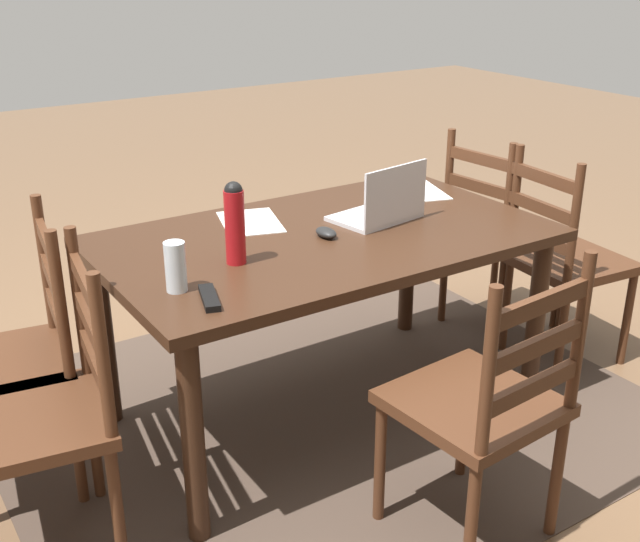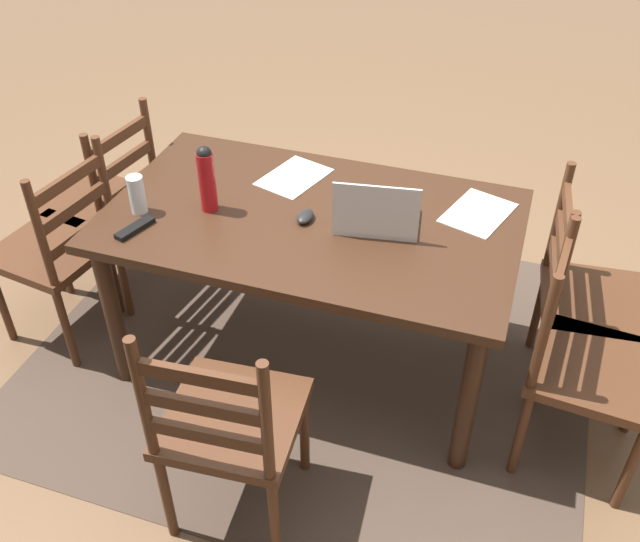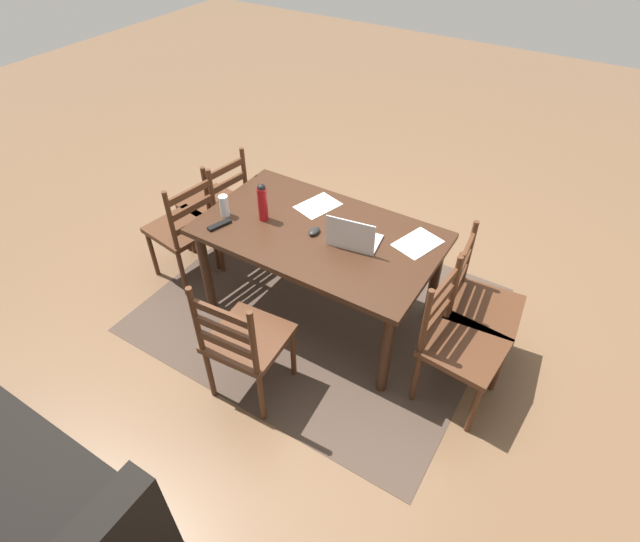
{
  "view_description": "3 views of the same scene",
  "coord_description": "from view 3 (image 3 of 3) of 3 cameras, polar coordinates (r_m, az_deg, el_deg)",
  "views": [
    {
      "loc": [
        1.48,
        2.24,
        1.71
      ],
      "look_at": [
        -0.03,
        -0.07,
        0.57
      ],
      "focal_mm": 44.32,
      "sensor_mm": 36.0,
      "label": 1
    },
    {
      "loc": [
        -0.77,
        2.2,
        2.3
      ],
      "look_at": [
        -0.06,
        0.09,
        0.55
      ],
      "focal_mm": 40.23,
      "sensor_mm": 36.0,
      "label": 2
    },
    {
      "loc": [
        -1.42,
        2.28,
        2.75
      ],
      "look_at": [
        -0.1,
        0.15,
        0.55
      ],
      "focal_mm": 28.17,
      "sensor_mm": 36.0,
      "label": 3
    }
  ],
  "objects": [
    {
      "name": "chair_left_far",
      "position": [
        3.12,
        15.47,
        -7.93
      ],
      "size": [
        0.48,
        0.48,
        0.95
      ],
      "color": "#4C2B19",
      "rests_on": "ground"
    },
    {
      "name": "tv_remote",
      "position": [
        3.46,
        -11.36,
        5.16
      ],
      "size": [
        0.09,
        0.18,
        0.02
      ],
      "primitive_type": "cube",
      "rotation": [
        0.0,
        0.0,
        2.84
      ],
      "color": "black",
      "rests_on": "dining_table"
    },
    {
      "name": "chair_left_near",
      "position": [
        3.38,
        17.6,
        -3.77
      ],
      "size": [
        0.48,
        0.48,
        0.95
      ],
      "color": "#4C2B19",
      "rests_on": "ground"
    },
    {
      "name": "ground_plane",
      "position": [
        3.84,
        -0.1,
        -4.4
      ],
      "size": [
        14.0,
        14.0,
        0.0
      ],
      "primitive_type": "plane",
      "color": "brown"
    },
    {
      "name": "computer_mouse",
      "position": [
        3.33,
        -0.65,
        4.54
      ],
      "size": [
        0.06,
        0.1,
        0.03
      ],
      "primitive_type": "ellipsoid",
      "rotation": [
        0.0,
        0.0,
        -0.0
      ],
      "color": "black",
      "rests_on": "dining_table"
    },
    {
      "name": "area_rug",
      "position": [
        3.84,
        -0.1,
        -4.37
      ],
      "size": [
        2.4,
        2.0,
        0.01
      ],
      "primitive_type": "cube",
      "color": "#47382D",
      "rests_on": "ground"
    },
    {
      "name": "water_bottle",
      "position": [
        3.41,
        -6.56,
        7.85
      ],
      "size": [
        0.07,
        0.07,
        0.28
      ],
      "color": "#A81419",
      "rests_on": "dining_table"
    },
    {
      "name": "paper_stack_left",
      "position": [
        3.31,
        11.04,
        3.12
      ],
      "size": [
        0.29,
        0.35,
        0.0
      ],
      "primitive_type": "cube",
      "rotation": [
        0.0,
        0.0,
        -0.31
      ],
      "color": "white",
      "rests_on": "dining_table"
    },
    {
      "name": "paper_stack_right",
      "position": [
        3.6,
        -0.23,
        7.43
      ],
      "size": [
        0.29,
        0.34,
        0.0
      ],
      "primitive_type": "cube",
      "rotation": [
        0.0,
        0.0,
        -0.3
      ],
      "color": "white",
      "rests_on": "dining_table"
    },
    {
      "name": "dining_table",
      "position": [
        3.41,
        -0.11,
        3.32
      ],
      "size": [
        1.61,
        0.95,
        0.74
      ],
      "color": "#382114",
      "rests_on": "ground"
    },
    {
      "name": "laptop",
      "position": [
        3.21,
        3.77,
        3.82
      ],
      "size": [
        0.35,
        0.27,
        0.23
      ],
      "color": "silver",
      "rests_on": "dining_table"
    },
    {
      "name": "chair_right_near",
      "position": [
        4.2,
        -11.62,
        7.32
      ],
      "size": [
        0.5,
        0.5,
        0.95
      ],
      "color": "#4C2B19",
      "rests_on": "ground"
    },
    {
      "name": "drinking_glass",
      "position": [
        3.53,
        -10.83,
        7.28
      ],
      "size": [
        0.06,
        0.06,
        0.16
      ],
      "primitive_type": "cylinder",
      "color": "silver",
      "rests_on": "dining_table"
    },
    {
      "name": "chair_right_far",
      "position": [
        3.99,
        -15.14,
        4.65
      ],
      "size": [
        0.5,
        0.5,
        0.95
      ],
      "color": "#4C2B19",
      "rests_on": "ground"
    },
    {
      "name": "chair_far_head",
      "position": [
        3.05,
        -8.55,
        -7.93
      ],
      "size": [
        0.47,
        0.47,
        0.95
      ],
      "color": "#4C2B19",
      "rests_on": "ground"
    }
  ]
}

